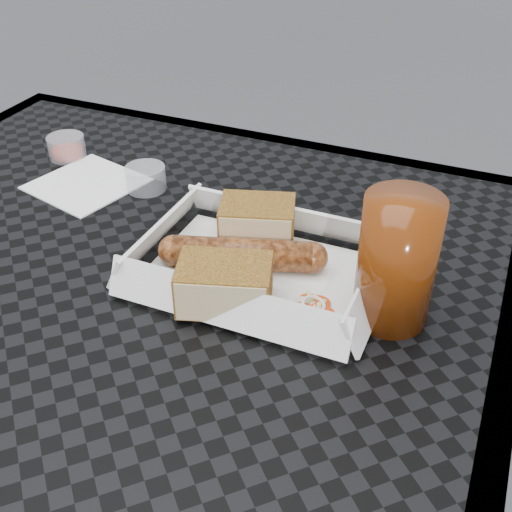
{
  "coord_description": "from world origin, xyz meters",
  "views": [
    {
      "loc": [
        0.35,
        -0.41,
        1.14
      ],
      "look_at": [
        0.14,
        0.06,
        0.78
      ],
      "focal_mm": 45.0,
      "sensor_mm": 36.0,
      "label": 1
    }
  ],
  "objects_px": {
    "patio_table": "(112,338)",
    "drink_glass": "(397,261)",
    "food_tray": "(260,273)",
    "bratwurst": "(242,254)"
  },
  "relations": [
    {
      "from": "bratwurst",
      "to": "drink_glass",
      "type": "xyz_separation_m",
      "value": [
        0.16,
        -0.01,
        0.04
      ]
    },
    {
      "from": "food_tray",
      "to": "bratwurst",
      "type": "relative_size",
      "value": 1.31
    },
    {
      "from": "food_tray",
      "to": "bratwurst",
      "type": "height_order",
      "value": "bratwurst"
    },
    {
      "from": "food_tray",
      "to": "drink_glass",
      "type": "distance_m",
      "value": 0.15
    },
    {
      "from": "drink_glass",
      "to": "bratwurst",
      "type": "bearing_deg",
      "value": 175.49
    },
    {
      "from": "patio_table",
      "to": "drink_glass",
      "type": "bearing_deg",
      "value": 12.63
    },
    {
      "from": "patio_table",
      "to": "drink_glass",
      "type": "height_order",
      "value": "drink_glass"
    },
    {
      "from": "patio_table",
      "to": "bratwurst",
      "type": "bearing_deg",
      "value": 31.47
    },
    {
      "from": "food_tray",
      "to": "bratwurst",
      "type": "bearing_deg",
      "value": 178.02
    },
    {
      "from": "food_tray",
      "to": "bratwurst",
      "type": "distance_m",
      "value": 0.03
    }
  ]
}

